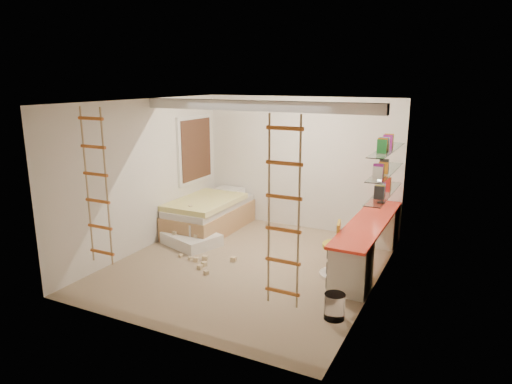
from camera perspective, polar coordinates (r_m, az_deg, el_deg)
The scene contains 15 objects.
floor at distance 7.46m, azimuth -1.04°, elevation -9.11°, with size 4.50×4.50×0.00m, color #937E5F.
ceiling_beam at distance 7.14m, azimuth -0.00°, elevation 10.73°, with size 4.00×0.18×0.16m, color white.
window_frame at distance 9.27m, azimuth -7.66°, elevation 5.32°, with size 0.06×1.15×1.35m, color white.
window_blind at distance 9.25m, azimuth -7.45°, elevation 5.30°, with size 0.02×1.00×1.20m, color #4C2D1E.
rope_ladder_left at distance 6.42m, azimuth -19.29°, elevation 0.51°, with size 0.41×0.04×2.13m, color #C66121, non-canonical shape.
rope_ladder_right at distance 4.91m, azimuth 3.46°, elevation -2.72°, with size 0.41×0.04×2.13m, color orange, non-canonical shape.
waste_bin at distance 5.94m, azimuth 9.78°, elevation -13.91°, with size 0.26×0.26×0.33m, color white.
desk at distance 7.53m, azimuth 13.81°, elevation -6.00°, with size 0.56×2.80×0.75m.
shelves at distance 7.47m, azimuth 15.90°, elevation 2.44°, with size 0.25×1.80×0.71m.
bed at distance 9.05m, azimuth -5.80°, elevation -2.77°, with size 1.02×2.00×0.69m.
task_lamp at distance 8.24m, azimuth 15.28°, elevation 0.95°, with size 0.14×0.36×0.57m.
swivel_chair at distance 7.05m, azimuth 10.06°, elevation -7.97°, with size 0.60×0.60×0.85m.
play_platform at distance 8.41m, azimuth -8.08°, elevation -5.35°, with size 1.12×0.99×0.42m.
toy_blocks at distance 7.88m, azimuth -7.38°, elevation -6.38°, with size 1.37×1.23×0.69m.
books at distance 7.44m, azimuth 15.97°, elevation 3.50°, with size 0.14×0.70×0.92m.
Camera 1 is at (3.17, -6.09, 2.92)m, focal length 32.00 mm.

